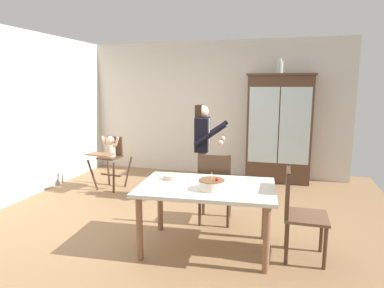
{
  "coord_description": "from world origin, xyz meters",
  "views": [
    {
      "loc": [
        1.43,
        -4.05,
        1.82
      ],
      "look_at": [
        0.09,
        0.7,
        0.95
      ],
      "focal_mm": 31.04,
      "sensor_mm": 36.0,
      "label": 1
    }
  ],
  "objects_px": {
    "dining_chair_right_end": "(296,207)",
    "dining_table": "(207,194)",
    "high_chair_with_toddler": "(110,153)",
    "adult_person": "(203,141)",
    "ceramic_vase": "(280,67)",
    "serving_bowl": "(171,177)",
    "dining_chair_far_side": "(215,184)",
    "china_cabinet": "(279,128)",
    "birthday_cake": "(212,185)"
  },
  "relations": [
    {
      "from": "china_cabinet",
      "to": "serving_bowl",
      "type": "height_order",
      "value": "china_cabinet"
    },
    {
      "from": "dining_table",
      "to": "adult_person",
      "type": "bearing_deg",
      "value": 105.43
    },
    {
      "from": "dining_table",
      "to": "birthday_cake",
      "type": "height_order",
      "value": "birthday_cake"
    },
    {
      "from": "adult_person",
      "to": "birthday_cake",
      "type": "xyz_separation_m",
      "value": [
        0.5,
        -1.64,
        -0.17
      ]
    },
    {
      "from": "china_cabinet",
      "to": "adult_person",
      "type": "xyz_separation_m",
      "value": [
        -1.11,
        -1.49,
        -0.06
      ]
    },
    {
      "from": "high_chair_with_toddler",
      "to": "adult_person",
      "type": "relative_size",
      "value": 0.62
    },
    {
      "from": "adult_person",
      "to": "dining_table",
      "type": "xyz_separation_m",
      "value": [
        0.42,
        -1.51,
        -0.32
      ]
    },
    {
      "from": "birthday_cake",
      "to": "dining_chair_right_end",
      "type": "relative_size",
      "value": 0.29
    },
    {
      "from": "ceramic_vase",
      "to": "serving_bowl",
      "type": "xyz_separation_m",
      "value": [
        -1.11,
        -2.88,
        -1.39
      ]
    },
    {
      "from": "dining_chair_right_end",
      "to": "serving_bowl",
      "type": "bearing_deg",
      "value": 88.42
    },
    {
      "from": "china_cabinet",
      "to": "ceramic_vase",
      "type": "relative_size",
      "value": 7.55
    },
    {
      "from": "adult_person",
      "to": "dining_table",
      "type": "distance_m",
      "value": 1.6
    },
    {
      "from": "high_chair_with_toddler",
      "to": "china_cabinet",
      "type": "bearing_deg",
      "value": 31.75
    },
    {
      "from": "ceramic_vase",
      "to": "dining_chair_right_end",
      "type": "height_order",
      "value": "ceramic_vase"
    },
    {
      "from": "adult_person",
      "to": "ceramic_vase",
      "type": "bearing_deg",
      "value": -41.69
    },
    {
      "from": "birthday_cake",
      "to": "adult_person",
      "type": "bearing_deg",
      "value": 107.03
    },
    {
      "from": "ceramic_vase",
      "to": "dining_table",
      "type": "bearing_deg",
      "value": -102.27
    },
    {
      "from": "dining_chair_right_end",
      "to": "dining_table",
      "type": "bearing_deg",
      "value": 94.97
    },
    {
      "from": "high_chair_with_toddler",
      "to": "dining_chair_right_end",
      "type": "distance_m",
      "value": 3.5
    },
    {
      "from": "adult_person",
      "to": "serving_bowl",
      "type": "relative_size",
      "value": 8.5
    },
    {
      "from": "dining_chair_right_end",
      "to": "birthday_cake",
      "type": "bearing_deg",
      "value": 103.42
    },
    {
      "from": "china_cabinet",
      "to": "adult_person",
      "type": "bearing_deg",
      "value": -126.78
    },
    {
      "from": "china_cabinet",
      "to": "serving_bowl",
      "type": "relative_size",
      "value": 11.32
    },
    {
      "from": "ceramic_vase",
      "to": "dining_chair_far_side",
      "type": "bearing_deg",
      "value": -106.86
    },
    {
      "from": "birthday_cake",
      "to": "serving_bowl",
      "type": "bearing_deg",
      "value": 155.4
    },
    {
      "from": "high_chair_with_toddler",
      "to": "serving_bowl",
      "type": "relative_size",
      "value": 5.28
    },
    {
      "from": "adult_person",
      "to": "birthday_cake",
      "type": "distance_m",
      "value": 1.72
    },
    {
      "from": "adult_person",
      "to": "serving_bowl",
      "type": "distance_m",
      "value": 1.41
    },
    {
      "from": "high_chair_with_toddler",
      "to": "birthday_cake",
      "type": "xyz_separation_m",
      "value": [
        2.23,
        -1.82,
        0.14
      ]
    },
    {
      "from": "china_cabinet",
      "to": "ceramic_vase",
      "type": "bearing_deg",
      "value": 174.57
    },
    {
      "from": "adult_person",
      "to": "dining_chair_right_end",
      "type": "height_order",
      "value": "adult_person"
    },
    {
      "from": "china_cabinet",
      "to": "dining_chair_right_end",
      "type": "distance_m",
      "value": 2.97
    },
    {
      "from": "dining_table",
      "to": "dining_chair_right_end",
      "type": "xyz_separation_m",
      "value": [
        0.95,
        0.08,
        -0.09
      ]
    },
    {
      "from": "serving_bowl",
      "to": "dining_chair_far_side",
      "type": "bearing_deg",
      "value": 54.14
    },
    {
      "from": "birthday_cake",
      "to": "high_chair_with_toddler",
      "type": "bearing_deg",
      "value": 140.72
    },
    {
      "from": "ceramic_vase",
      "to": "serving_bowl",
      "type": "distance_m",
      "value": 3.39
    },
    {
      "from": "dining_table",
      "to": "china_cabinet",
      "type": "bearing_deg",
      "value": 76.99
    },
    {
      "from": "dining_chair_far_side",
      "to": "serving_bowl",
      "type": "bearing_deg",
      "value": 47.85
    },
    {
      "from": "china_cabinet",
      "to": "dining_chair_far_side",
      "type": "height_order",
      "value": "china_cabinet"
    },
    {
      "from": "dining_table",
      "to": "birthday_cake",
      "type": "relative_size",
      "value": 5.53
    },
    {
      "from": "ceramic_vase",
      "to": "high_chair_with_toddler",
      "type": "relative_size",
      "value": 0.28
    },
    {
      "from": "adult_person",
      "to": "serving_bowl",
      "type": "bearing_deg",
      "value": 172.52
    },
    {
      "from": "dining_table",
      "to": "dining_chair_right_end",
      "type": "distance_m",
      "value": 0.96
    },
    {
      "from": "high_chair_with_toddler",
      "to": "adult_person",
      "type": "bearing_deg",
      "value": 1.02
    },
    {
      "from": "dining_table",
      "to": "serving_bowl",
      "type": "xyz_separation_m",
      "value": [
        -0.45,
        0.12,
        0.12
      ]
    },
    {
      "from": "adult_person",
      "to": "dining_chair_far_side",
      "type": "distance_m",
      "value": 1.0
    },
    {
      "from": "ceramic_vase",
      "to": "adult_person",
      "type": "relative_size",
      "value": 0.18
    },
    {
      "from": "high_chair_with_toddler",
      "to": "dining_chair_far_side",
      "type": "bearing_deg",
      "value": -18.77
    },
    {
      "from": "adult_person",
      "to": "dining_table",
      "type": "height_order",
      "value": "adult_person"
    },
    {
      "from": "adult_person",
      "to": "dining_table",
      "type": "bearing_deg",
      "value": -170.54
    }
  ]
}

